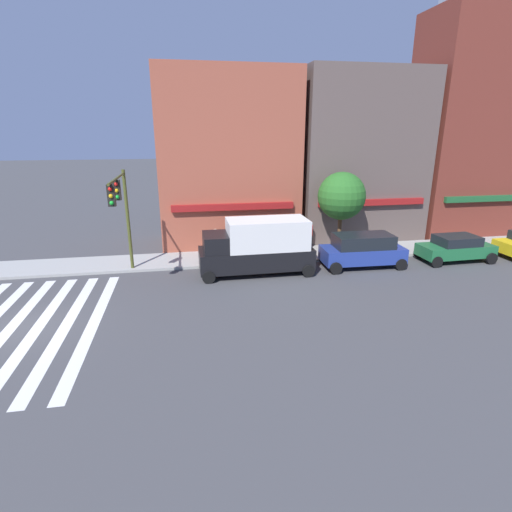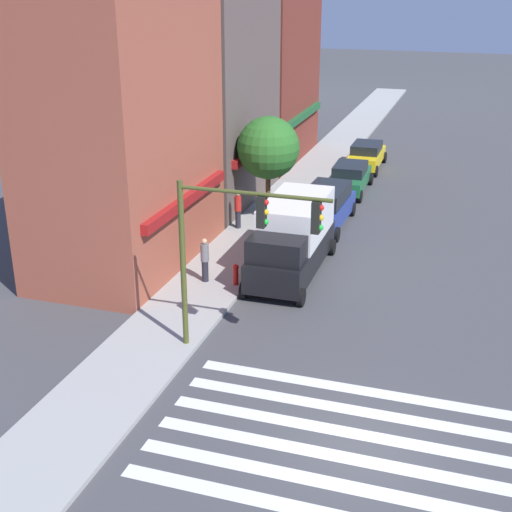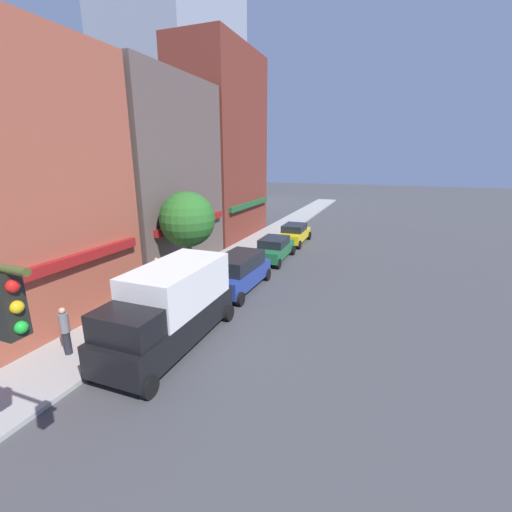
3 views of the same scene
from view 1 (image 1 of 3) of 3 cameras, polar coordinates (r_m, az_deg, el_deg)
The scene contains 12 objects.
ground_plane at distance 18.88m, azimuth -30.17°, elevation -8.84°, with size 200.00×200.00×0.00m, color #424244.
sidewalk_left at distance 25.50m, azimuth -24.79°, elevation -1.34°, with size 120.00×3.00×0.15m.
crosswalk_stripes at distance 18.88m, azimuth -30.17°, elevation -8.83°, with size 5.84×10.80×0.01m.
storefront_row at distance 30.55m, azimuth 16.58°, elevation 14.87°, with size 27.99×5.30×15.49m.
traffic_signal at distance 21.06m, azimuth -18.71°, elevation 7.02°, with size 0.32×4.76×5.64m.
box_truck_black at distance 21.81m, azimuth 0.23°, elevation 1.48°, with size 6.22×2.42×3.04m.
suv_blue at distance 23.82m, azimuth 14.99°, elevation 0.87°, with size 4.75×2.12×1.94m.
sedan_green at distance 26.93m, azimuth 26.64°, elevation 1.06°, with size 4.45×2.02×1.59m.
pedestrian_grey_coat at distance 24.52m, azimuth -5.79°, elevation 1.97°, with size 0.32×0.32×1.77m.
pedestrian_red_jacket at distance 26.50m, azimuth 7.76°, elevation 3.08°, with size 0.32×0.32×1.77m.
fire_hydrant at distance 23.46m, azimuth -5.38°, elevation 0.08°, with size 0.24×0.24×0.84m.
street_tree at distance 25.60m, azimuth 12.13°, elevation 8.36°, with size 2.96×2.96×5.05m.
Camera 1 is at (6.68, -15.92, 7.64)m, focal length 28.00 mm.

